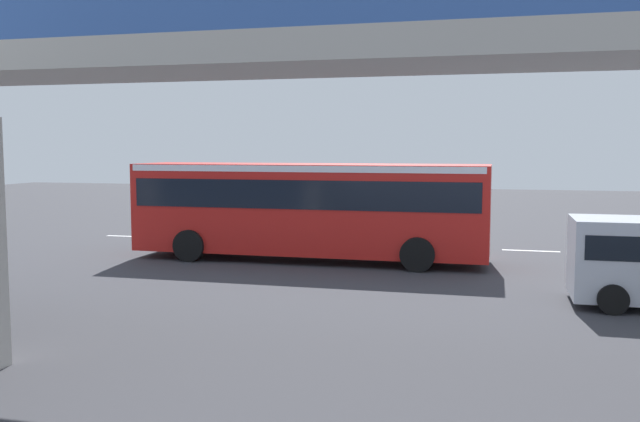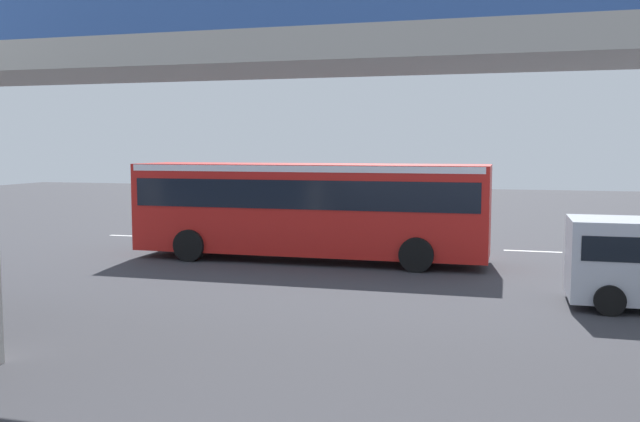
# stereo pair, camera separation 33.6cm
# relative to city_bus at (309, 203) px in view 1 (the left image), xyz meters

# --- Properties ---
(ground) EXTENTS (80.00, 80.00, 0.00)m
(ground) POSITION_rel_city_bus_xyz_m (0.84, -0.45, -1.88)
(ground) COLOR #38383D
(city_bus) EXTENTS (11.54, 2.85, 3.15)m
(city_bus) POSITION_rel_city_bus_xyz_m (0.00, 0.00, 0.00)
(city_bus) COLOR red
(city_bus) RESTS_ON ground
(pedestrian) EXTENTS (0.38, 0.38, 1.79)m
(pedestrian) POSITION_rel_city_bus_xyz_m (6.09, -2.85, -1.00)
(pedestrian) COLOR #2D2D38
(pedestrian) RESTS_ON ground
(traffic_sign) EXTENTS (0.08, 0.60, 2.80)m
(traffic_sign) POSITION_rel_city_bus_xyz_m (0.73, -3.23, 0.01)
(traffic_sign) COLOR slate
(traffic_sign) RESTS_ON ground
(lane_dash_leftmost) EXTENTS (2.00, 0.20, 0.01)m
(lane_dash_leftmost) POSITION_rel_city_bus_xyz_m (-7.16, -3.89, -1.88)
(lane_dash_leftmost) COLOR silver
(lane_dash_leftmost) RESTS_ON ground
(lane_dash_left) EXTENTS (2.00, 0.20, 0.01)m
(lane_dash_left) POSITION_rel_city_bus_xyz_m (-3.16, -3.89, -1.88)
(lane_dash_left) COLOR silver
(lane_dash_left) RESTS_ON ground
(lane_dash_centre) EXTENTS (2.00, 0.20, 0.01)m
(lane_dash_centre) POSITION_rel_city_bus_xyz_m (0.84, -3.89, -1.88)
(lane_dash_centre) COLOR silver
(lane_dash_centre) RESTS_ON ground
(lane_dash_right) EXTENTS (2.00, 0.20, 0.01)m
(lane_dash_right) POSITION_rel_city_bus_xyz_m (4.84, -3.89, -1.88)
(lane_dash_right) COLOR silver
(lane_dash_right) RESTS_ON ground
(lane_dash_rightmost) EXTENTS (2.00, 0.20, 0.01)m
(lane_dash_rightmost) POSITION_rel_city_bus_xyz_m (8.84, -3.89, -1.88)
(lane_dash_rightmost) COLOR silver
(lane_dash_rightmost) RESTS_ON ground
(pedestrian_overpass) EXTENTS (31.82, 2.60, 6.58)m
(pedestrian_overpass) POSITION_rel_city_bus_xyz_m (0.84, 10.34, 3.03)
(pedestrian_overpass) COLOR #B2ADA5
(pedestrian_overpass) RESTS_ON ground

